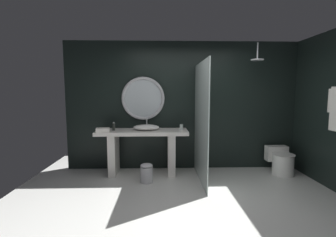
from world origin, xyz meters
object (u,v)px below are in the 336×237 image
object	(u,v)px
round_wall_mirror	(143,98)
rain_shower_head	(257,59)
tumbler_cup	(181,127)
folded_hand_towel	(103,130)
vessel_sink	(146,127)
soap_dispenser	(114,127)
toilet	(281,161)
waste_bin	(147,173)

from	to	relation	value
round_wall_mirror	rain_shower_head	xyz separation A→B (m)	(2.15, -0.37, 0.75)
tumbler_cup	rain_shower_head	distance (m)	1.90
round_wall_mirror	folded_hand_towel	xyz separation A→B (m)	(-0.71, -0.47, -0.56)
rain_shower_head	vessel_sink	bearing A→B (deg)	176.50
soap_dispenser	folded_hand_towel	size ratio (longest dim) A/B	0.68
round_wall_mirror	toilet	distance (m)	2.99
soap_dispenser	waste_bin	xyz separation A→B (m)	(0.65, -0.46, -0.76)
vessel_sink	waste_bin	distance (m)	0.89
vessel_sink	tumbler_cup	xyz separation A→B (m)	(0.68, -0.00, 0.00)
tumbler_cup	rain_shower_head	size ratio (longest dim) A/B	0.33
waste_bin	folded_hand_towel	distance (m)	1.12
tumbler_cup	toilet	xyz separation A→B (m)	(1.95, -0.12, -0.66)
vessel_sink	toilet	bearing A→B (deg)	-2.65
soap_dispenser	folded_hand_towel	bearing A→B (deg)	-130.90
tumbler_cup	waste_bin	size ratio (longest dim) A/B	0.32
vessel_sink	toilet	size ratio (longest dim) A/B	0.84
round_wall_mirror	waste_bin	world-z (taller)	round_wall_mirror
toilet	round_wall_mirror	bearing A→B (deg)	172.38
rain_shower_head	folded_hand_towel	bearing A→B (deg)	-177.88
round_wall_mirror	rain_shower_head	size ratio (longest dim) A/B	2.67
vessel_sink	tumbler_cup	world-z (taller)	vessel_sink
soap_dispenser	waste_bin	bearing A→B (deg)	-35.23
tumbler_cup	folded_hand_towel	bearing A→B (deg)	-171.13
soap_dispenser	rain_shower_head	bearing A→B (deg)	-1.75
soap_dispenser	toilet	bearing A→B (deg)	-1.36
vessel_sink	rain_shower_head	xyz separation A→B (m)	(2.08, -0.13, 1.30)
round_wall_mirror	folded_hand_towel	size ratio (longest dim) A/B	3.64
rain_shower_head	toilet	size ratio (longest dim) A/B	0.54
soap_dispenser	rain_shower_head	xyz separation A→B (m)	(2.69, -0.08, 1.28)
vessel_sink	folded_hand_towel	size ratio (longest dim) A/B	2.11
soap_dispenser	toilet	distance (m)	3.32
tumbler_cup	folded_hand_towel	xyz separation A→B (m)	(-1.47, -0.23, -0.02)
tumbler_cup	folded_hand_towel	size ratio (longest dim) A/B	0.45
tumbler_cup	soap_dispenser	xyz separation A→B (m)	(-1.30, -0.04, 0.02)
soap_dispenser	rain_shower_head	size ratio (longest dim) A/B	0.50
round_wall_mirror	rain_shower_head	bearing A→B (deg)	-9.69
toilet	folded_hand_towel	distance (m)	3.48
rain_shower_head	folded_hand_towel	distance (m)	3.15
rain_shower_head	round_wall_mirror	bearing A→B (deg)	170.31
round_wall_mirror	tumbler_cup	bearing A→B (deg)	-17.87
vessel_sink	tumbler_cup	bearing A→B (deg)	-0.35
tumbler_cup	rain_shower_head	bearing A→B (deg)	-5.04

